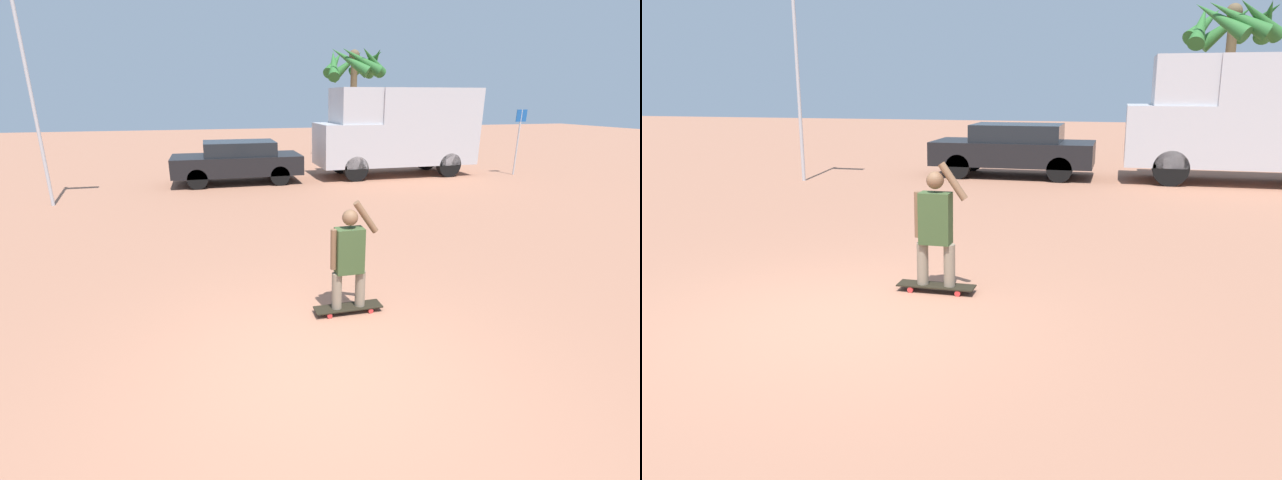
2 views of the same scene
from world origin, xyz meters
The scene contains 8 objects.
ground_plane centered at (0.00, 0.00, 0.00)m, with size 80.00×80.00×0.00m, color #A36B51.
skateboard centered at (0.67, 1.19, 0.07)m, with size 0.95×0.26×0.09m.
person_skateboarder centered at (0.67, 1.19, 0.86)m, with size 0.66×0.22×1.51m.
camper_van centered at (6.04, 11.54, 1.75)m, with size 6.01×2.08×3.21m.
parked_car_black centered at (-0.07, 11.40, 0.77)m, with size 4.40×1.91×1.44m.
palm_tree_near_van centered at (6.16, 17.27, 4.33)m, with size 3.26×3.20×5.30m.
flagpole centered at (-5.26, 9.21, 3.78)m, with size 1.08×0.12×6.47m.
street_sign centered at (10.50, 10.41, 1.57)m, with size 0.44×0.06×2.45m.
Camera 1 is at (-1.05, -3.91, 2.85)m, focal length 24.00 mm.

